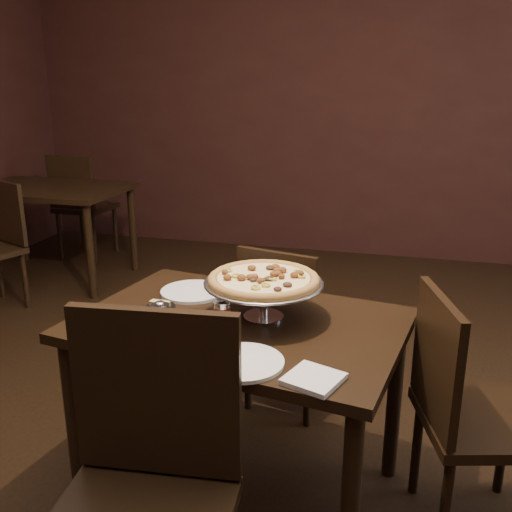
# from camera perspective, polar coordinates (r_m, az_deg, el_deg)

# --- Properties ---
(room) EXTENTS (6.04, 7.04, 2.84)m
(room) POSITION_cam_1_polar(r_m,az_deg,el_deg) (1.82, -0.63, 12.03)
(room) COLOR black
(room) RESTS_ON ground
(dining_table) EXTENTS (1.28, 0.96, 0.73)m
(dining_table) POSITION_cam_1_polar(r_m,az_deg,el_deg) (2.13, -1.66, -8.79)
(dining_table) COLOR black
(dining_table) RESTS_ON ground
(background_table) EXTENTS (1.21, 0.81, 0.76)m
(background_table) POSITION_cam_1_polar(r_m,az_deg,el_deg) (4.85, -20.05, 5.36)
(background_table) COLOR black
(background_table) RESTS_ON ground
(pizza_stand) EXTENTS (0.44, 0.44, 0.18)m
(pizza_stand) POSITION_cam_1_polar(r_m,az_deg,el_deg) (2.06, 0.77, -2.42)
(pizza_stand) COLOR silver
(pizza_stand) RESTS_ON dining_table
(parmesan_shaker) EXTENTS (0.06, 0.06, 0.11)m
(parmesan_shaker) POSITION_cam_1_polar(r_m,az_deg,el_deg) (2.01, -9.54, -6.06)
(parmesan_shaker) COLOR beige
(parmesan_shaker) RESTS_ON dining_table
(pepper_flake_shaker) EXTENTS (0.07, 0.07, 0.12)m
(pepper_flake_shaker) POSITION_cam_1_polar(r_m,az_deg,el_deg) (2.01, -3.45, -5.79)
(pepper_flake_shaker) COLOR #9B2C0E
(pepper_flake_shaker) RESTS_ON dining_table
(packet_caddy) EXTENTS (0.10, 0.10, 0.08)m
(packet_caddy) POSITION_cam_1_polar(r_m,az_deg,el_deg) (2.09, -9.50, -5.66)
(packet_caddy) COLOR black
(packet_caddy) RESTS_ON dining_table
(napkin_stack) EXTENTS (0.19, 0.19, 0.02)m
(napkin_stack) POSITION_cam_1_polar(r_m,az_deg,el_deg) (1.70, 5.77, -12.12)
(napkin_stack) COLOR white
(napkin_stack) RESTS_ON dining_table
(plate_left) EXTENTS (0.26, 0.26, 0.01)m
(plate_left) POSITION_cam_1_polar(r_m,az_deg,el_deg) (2.36, -6.38, -3.56)
(plate_left) COLOR white
(plate_left) RESTS_ON dining_table
(plate_near) EXTENTS (0.26, 0.26, 0.01)m
(plate_near) POSITION_cam_1_polar(r_m,az_deg,el_deg) (1.79, -1.30, -10.58)
(plate_near) COLOR white
(plate_near) RESTS_ON dining_table
(serving_spatula) EXTENTS (0.14, 0.14, 0.02)m
(serving_spatula) POSITION_cam_1_polar(r_m,az_deg,el_deg) (1.91, 3.36, -4.17)
(serving_spatula) COLOR silver
(serving_spatula) RESTS_ON pizza_stand
(chair_far) EXTENTS (0.47, 0.47, 0.84)m
(chair_far) POSITION_cam_1_polar(r_m,az_deg,el_deg) (2.74, 3.03, -6.66)
(chair_far) COLOR black
(chair_far) RESTS_ON ground
(chair_near) EXTENTS (0.51, 0.51, 1.00)m
(chair_near) POSITION_cam_1_polar(r_m,az_deg,el_deg) (1.63, -11.14, -21.99)
(chair_near) COLOR black
(chair_near) RESTS_ON ground
(chair_side) EXTENTS (0.51, 0.51, 0.89)m
(chair_side) POSITION_cam_1_polar(r_m,az_deg,el_deg) (2.16, 20.21, -13.97)
(chair_side) COLOR black
(chair_side) RESTS_ON ground
(bg_chair_far) EXTENTS (0.46, 0.46, 0.95)m
(bg_chair_far) POSITION_cam_1_polar(r_m,az_deg,el_deg) (5.37, -17.14, 5.17)
(bg_chair_far) COLOR black
(bg_chair_far) RESTS_ON ground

